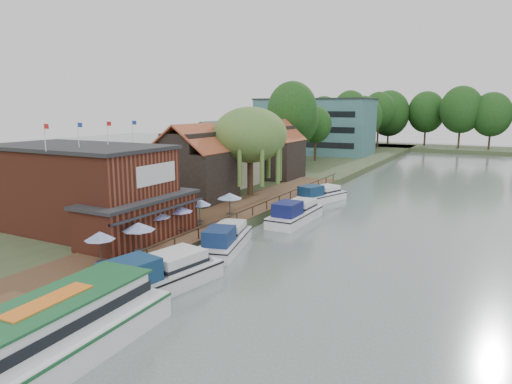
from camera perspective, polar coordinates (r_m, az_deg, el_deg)
The scene contains 28 objects.
ground at distance 33.38m, azimuth -0.59°, elevation -9.33°, with size 260.00×260.00×0.00m, color #53605C.
land_bank at distance 77.84m, azimuth -7.67°, elevation 2.46°, with size 50.00×140.00×1.00m, color #384728.
quay_deck at distance 45.24m, azimuth -3.43°, elevation -2.62°, with size 6.00×50.00×0.10m, color #47301E.
quay_rail at distance 44.25m, azimuth -0.11°, elevation -2.30°, with size 0.20×49.00×1.00m, color black, non-canonical shape.
pub at distance 39.91m, azimuth -19.27°, elevation 0.29°, with size 20.00×11.00×7.30m, color maroon, non-canonical shape.
hotel_block at distance 104.42m, azimuth 7.29°, elevation 8.18°, with size 25.40×12.40×12.30m, color #38666B, non-canonical shape.
cottage_a at distance 51.63m, azimuth -7.81°, elevation 3.68°, with size 8.60×7.60×8.50m, color black, non-canonical shape.
cottage_b at distance 61.53m, azimuth -4.64°, elevation 4.84°, with size 9.60×8.60×8.50m, color beige, non-canonical shape.
cottage_c at distance 67.43m, azimuth 2.39°, elevation 5.37°, with size 7.60×7.60×8.50m, color black, non-canonical shape.
willow at distance 53.34m, azimuth -0.74°, elevation 5.03°, with size 8.60×8.60×10.43m, color #476B2D, non-canonical shape.
umbrella_0 at distance 31.47m, azimuth -18.86°, elevation -6.78°, with size 1.97×1.97×2.38m, color navy, non-canonical shape.
umbrella_1 at distance 33.06m, azimuth -14.41°, elevation -5.70°, with size 2.32×2.32×2.38m, color navy, non-canonical shape.
umbrella_2 at distance 36.45m, azimuth -12.33°, elevation -4.09°, with size 2.29×2.29×2.38m, color navy, non-canonical shape.
umbrella_3 at distance 38.02m, azimuth -9.59°, elevation -3.39°, with size 2.28×2.28×2.38m, color navy, non-canonical shape.
umbrella_4 at distance 40.30m, azimuth -7.05°, elevation -2.52°, with size 2.04×2.04×2.38m, color navy, non-canonical shape.
umbrella_5 at distance 42.87m, azimuth -3.30°, elevation -1.67°, with size 2.36×2.36×2.38m, color #19488D, non-canonical shape.
cruiser_0 at distance 29.41m, azimuth -12.32°, elevation -9.74°, with size 3.38×10.45×2.55m, color silver, non-canonical shape.
cruiser_1 at distance 37.01m, azimuth -3.83°, elevation -5.54°, with size 2.98×9.22×2.21m, color silver, non-canonical shape.
cruiser_2 at distance 45.78m, azimuth 4.91°, elevation -2.32°, with size 3.14×9.73×2.35m, color white, non-canonical shape.
cruiser_3 at distance 55.82m, azimuth 7.95°, elevation -0.13°, with size 2.95×9.13×2.18m, color white, non-canonical shape.
tour_boat at distance 22.62m, azimuth -25.67°, elevation -16.27°, with size 3.99×14.16×3.09m, color silver, non-canonical shape.
swan at distance 27.69m, azimuth -15.54°, elevation -13.57°, with size 0.44×0.44×0.44m, color white.
bank_tree_0 at distance 74.04m, azimuth 4.52°, elevation 8.11°, with size 7.94×7.94×14.43m, color #143811, non-canonical shape.
bank_tree_1 at distance 82.96m, azimuth 4.73°, elevation 8.06°, with size 8.92×8.92×13.54m, color #143811, non-canonical shape.
bank_tree_2 at distance 89.90m, azimuth 7.44°, elevation 7.25°, with size 6.15×6.15×10.56m, color #143811, non-canonical shape.
bank_tree_3 at distance 110.18m, azimuth 11.64°, elevation 8.67°, with size 7.88×7.88×14.22m, color #143811, non-canonical shape.
bank_tree_4 at distance 115.67m, azimuth 13.29°, elevation 8.41°, with size 8.89×8.89×13.08m, color #143811, non-canonical shape.
bank_tree_5 at distance 123.29m, azimuth 15.06°, elevation 8.72°, with size 8.05×8.05×14.25m, color #143811, non-canonical shape.
Camera 1 is at (15.04, -27.54, 11.37)m, focal length 32.00 mm.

